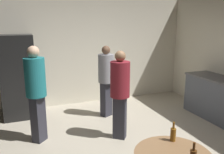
# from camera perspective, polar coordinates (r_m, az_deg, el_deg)

# --- Properties ---
(ground_plane) EXTENTS (5.20, 5.20, 0.10)m
(ground_plane) POSITION_cam_1_polar(r_m,az_deg,el_deg) (4.06, 5.25, -17.92)
(ground_plane) COLOR #B2A893
(wall_back) EXTENTS (5.32, 0.06, 2.70)m
(wall_back) POSITION_cam_1_polar(r_m,az_deg,el_deg) (5.98, -5.72, 6.45)
(wall_back) COLOR silver
(wall_back) RESTS_ON ground_plane
(refrigerator) EXTENTS (0.70, 0.68, 1.80)m
(refrigerator) POSITION_cam_1_polar(r_m,az_deg,el_deg) (5.42, -21.96, 0.04)
(refrigerator) COLOR black
(refrigerator) RESTS_ON ground_plane
(beer_bottle_amber) EXTENTS (0.06, 0.06, 0.23)m
(beer_bottle_amber) POSITION_cam_1_polar(r_m,az_deg,el_deg) (2.78, 14.76, -13.35)
(beer_bottle_amber) COLOR #8C5919
(beer_bottle_amber) RESTS_ON foreground_table
(person_in_maroon_shirt) EXTENTS (0.48, 0.48, 1.59)m
(person_in_maroon_shirt) POSITION_cam_1_polar(r_m,az_deg,el_deg) (4.04, 1.96, -2.88)
(person_in_maroon_shirt) COLOR #2D2D38
(person_in_maroon_shirt) RESTS_ON ground_plane
(person_in_teal_shirt) EXTENTS (0.48, 0.48, 1.68)m
(person_in_teal_shirt) POSITION_cam_1_polar(r_m,az_deg,el_deg) (4.12, -18.15, -2.40)
(person_in_teal_shirt) COLOR #2D2D38
(person_in_teal_shirt) RESTS_ON ground_plane
(person_in_gray_shirt) EXTENTS (0.45, 0.45, 1.57)m
(person_in_gray_shirt) POSITION_cam_1_polar(r_m,az_deg,el_deg) (5.05, -1.46, 0.26)
(person_in_gray_shirt) COLOR #2D2D38
(person_in_gray_shirt) RESTS_ON ground_plane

